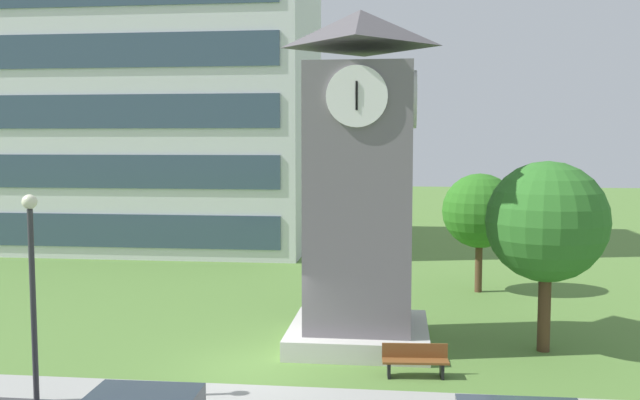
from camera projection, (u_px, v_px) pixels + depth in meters
The scene contains 8 objects.
ground_plane at pixel (256, 370), 19.31m from camera, with size 160.00×160.00×0.00m, color #567F38.
kerb_strip at pixel (240, 396), 17.38m from camera, with size 120.00×1.60×0.01m, color #9E9E99.
office_building at pixel (149, 63), 42.15m from camera, with size 19.92×11.86×22.40m.
clock_tower at pixel (360, 198), 21.49m from camera, with size 4.34×4.34×10.43m.
park_bench at pixel (415, 360), 18.76m from camera, with size 1.83×0.61×0.88m.
street_lamp at pixel (32, 272), 16.72m from camera, with size 0.36×0.36×5.14m.
tree_streetside at pixel (480, 211), 29.08m from camera, with size 3.16×3.16×5.07m.
tree_near_tower at pixel (547, 222), 20.76m from camera, with size 3.66×3.66×5.83m.
Camera 1 is at (3.95, -18.50, 6.42)m, focal length 38.61 mm.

